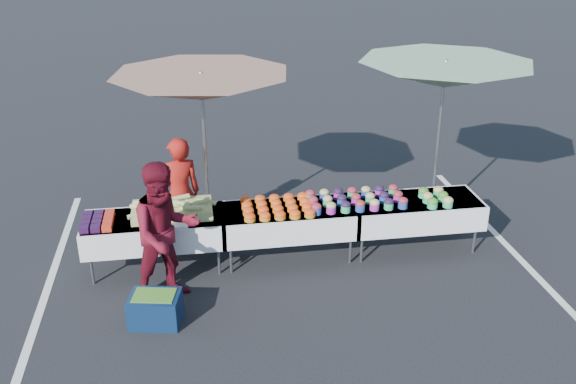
{
  "coord_description": "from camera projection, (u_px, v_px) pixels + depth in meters",
  "views": [
    {
      "loc": [
        -1.23,
        -7.77,
        4.52
      ],
      "look_at": [
        0.0,
        0.0,
        1.0
      ],
      "focal_mm": 40.0,
      "sensor_mm": 36.0,
      "label": 1
    }
  ],
  "objects": [
    {
      "name": "table_left",
      "position": [
        155.0,
        229.0,
        8.53
      ],
      "size": [
        1.86,
        0.81,
        0.75
      ],
      "color": "white",
      "rests_on": "ground"
    },
    {
      "name": "table_center",
      "position": [
        288.0,
        220.0,
        8.79
      ],
      "size": [
        1.86,
        0.81,
        0.75
      ],
      "color": "white",
      "rests_on": "ground"
    },
    {
      "name": "storage_bin",
      "position": [
        155.0,
        308.0,
        7.53
      ],
      "size": [
        0.66,
        0.53,
        0.38
      ],
      "rotation": [
        0.0,
        0.0,
        -0.2
      ],
      "color": "#0C203F",
      "rests_on": "ground"
    },
    {
      "name": "stripe_left",
      "position": [
        52.0,
        275.0,
        8.57
      ],
      "size": [
        0.1,
        5.0,
        0.0
      ],
      "primitive_type": "cube",
      "color": "silver",
      "rests_on": "ground"
    },
    {
      "name": "plastic_bags",
      "position": [
        176.0,
        225.0,
        8.22
      ],
      "size": [
        0.3,
        0.25,
        0.05
      ],
      "primitive_type": "cube",
      "color": "white",
      "rests_on": "table_left"
    },
    {
      "name": "berry_punnets",
      "position": [
        97.0,
        221.0,
        8.29
      ],
      "size": [
        0.4,
        0.54,
        0.08
      ],
      "color": "black",
      "rests_on": "table_left"
    },
    {
      "name": "umbrella_left",
      "position": [
        202.0,
        88.0,
        8.61
      ],
      "size": [
        2.96,
        2.96,
        2.51
      ],
      "rotation": [
        0.0,
        0.0,
        0.23
      ],
      "color": "black",
      "rests_on": "ground"
    },
    {
      "name": "table_right",
      "position": [
        414.0,
        211.0,
        9.04
      ],
      "size": [
        1.86,
        0.81,
        0.75
      ],
      "color": "white",
      "rests_on": "ground"
    },
    {
      "name": "stripe_right",
      "position": [
        501.0,
        240.0,
        9.48
      ],
      "size": [
        0.1,
        5.0,
        0.0
      ],
      "primitive_type": "cube",
      "color": "silver",
      "rests_on": "ground"
    },
    {
      "name": "bean_baskets",
      "position": [
        436.0,
        197.0,
        8.89
      ],
      "size": [
        0.36,
        0.5,
        0.15
      ],
      "color": "#2BAF69",
      "rests_on": "table_right"
    },
    {
      "name": "corn_pile",
      "position": [
        172.0,
        209.0,
        8.5
      ],
      "size": [
        1.16,
        0.57,
        0.26
      ],
      "color": "#95AD59",
      "rests_on": "table_left"
    },
    {
      "name": "ground",
      "position": [
        288.0,
        257.0,
        9.03
      ],
      "size": [
        80.0,
        80.0,
        0.0
      ],
      "primitive_type": "plane",
      "color": "black"
    },
    {
      "name": "carrot_bowls",
      "position": [
        277.0,
        206.0,
        8.67
      ],
      "size": [
        0.95,
        0.69,
        0.11
      ],
      "color": "orange",
      "rests_on": "table_center"
    },
    {
      "name": "umbrella_right",
      "position": [
        445.0,
        76.0,
        9.08
      ],
      "size": [
        2.72,
        2.72,
        2.55
      ],
      "rotation": [
        0.0,
        0.0,
        -0.09
      ],
      "color": "black",
      "rests_on": "ground"
    },
    {
      "name": "potato_cups",
      "position": [
        356.0,
        199.0,
        8.82
      ],
      "size": [
        1.34,
        0.58,
        0.16
      ],
      "color": "#2240A1",
      "rests_on": "table_right"
    },
    {
      "name": "vendor",
      "position": [
        180.0,
        194.0,
        8.98
      ],
      "size": [
        0.69,
        0.55,
        1.66
      ],
      "primitive_type": "imported",
      "rotation": [
        0.0,
        0.0,
        3.42
      ],
      "color": "maroon",
      "rests_on": "ground"
    },
    {
      "name": "customer",
      "position": [
        165.0,
        233.0,
        7.75
      ],
      "size": [
        1.06,
        0.95,
        1.81
      ],
      "primitive_type": "imported",
      "rotation": [
        0.0,
        0.0,
        0.36
      ],
      "color": "#5D0D1B",
      "rests_on": "ground"
    }
  ]
}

